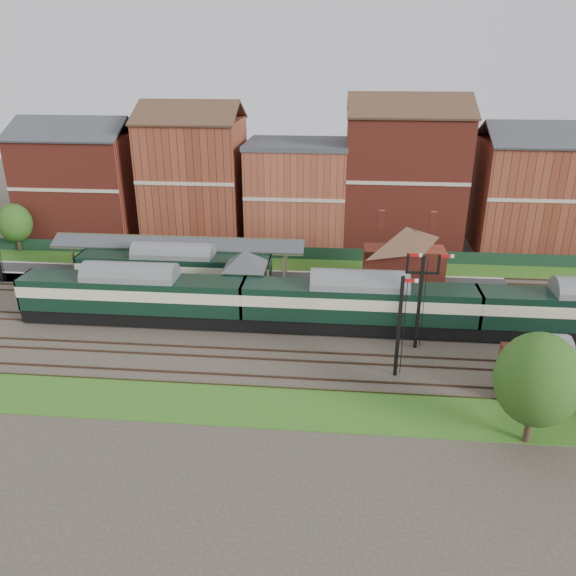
# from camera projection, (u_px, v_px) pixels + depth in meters

# --- Properties ---
(ground) EXTENTS (160.00, 160.00, 0.00)m
(ground) POSITION_uv_depth(u_px,v_px,m) (274.00, 327.00, 49.68)
(ground) COLOR #473D33
(ground) RESTS_ON ground
(grass_back) EXTENTS (90.00, 4.50, 0.06)m
(grass_back) POSITION_uv_depth(u_px,v_px,m) (290.00, 265.00, 64.35)
(grass_back) COLOR #2D6619
(grass_back) RESTS_ON ground
(grass_front) EXTENTS (90.00, 5.00, 0.06)m
(grass_front) POSITION_uv_depth(u_px,v_px,m) (254.00, 405.00, 38.65)
(grass_front) COLOR #2D6619
(grass_front) RESTS_ON ground
(fence) EXTENTS (90.00, 0.12, 1.50)m
(fence) POSITION_uv_depth(u_px,v_px,m) (292.00, 253.00, 65.91)
(fence) COLOR #193823
(fence) RESTS_ON ground
(platform) EXTENTS (55.00, 3.40, 1.00)m
(platform) POSITION_uv_depth(u_px,v_px,m) (238.00, 279.00, 58.87)
(platform) COLOR #2D2D2D
(platform) RESTS_ON ground
(signal_box) EXTENTS (5.40, 5.40, 6.00)m
(signal_box) POSITION_uv_depth(u_px,v_px,m) (246.00, 279.00, 51.68)
(signal_box) COLOR #6D7C58
(signal_box) RESTS_ON ground
(brick_hut) EXTENTS (3.20, 2.64, 2.94)m
(brick_hut) POSITION_uv_depth(u_px,v_px,m) (332.00, 302.00, 51.77)
(brick_hut) COLOR brown
(brick_hut) RESTS_ON ground
(station_building) EXTENTS (8.10, 8.10, 5.90)m
(station_building) POSITION_uv_depth(u_px,v_px,m) (404.00, 253.00, 56.06)
(station_building) COLOR maroon
(station_building) RESTS_ON platform
(canopy) EXTENTS (26.00, 3.89, 4.08)m
(canopy) POSITION_uv_depth(u_px,v_px,m) (179.00, 241.00, 57.80)
(canopy) COLOR #464B2F
(canopy) RESTS_ON platform
(semaphore_bracket) EXTENTS (3.60, 0.25, 8.18)m
(semaphore_bracket) POSITION_uv_depth(u_px,v_px,m) (420.00, 296.00, 44.55)
(semaphore_bracket) COLOR black
(semaphore_bracket) RESTS_ON ground
(semaphore_siding) EXTENTS (1.23, 0.25, 8.00)m
(semaphore_siding) POSITION_uv_depth(u_px,v_px,m) (399.00, 325.00, 40.78)
(semaphore_siding) COLOR black
(semaphore_siding) RESTS_ON ground
(town_backdrop) EXTENTS (69.00, 10.00, 16.00)m
(town_backdrop) POSITION_uv_depth(u_px,v_px,m) (296.00, 187.00, 69.93)
(town_backdrop) COLOR maroon
(town_backdrop) RESTS_ON ground
(dmu_train) EXTENTS (59.77, 3.14, 4.59)m
(dmu_train) POSITION_uv_depth(u_px,v_px,m) (358.00, 303.00, 48.02)
(dmu_train) COLOR black
(dmu_train) RESTS_ON ground
(platform_railcar) EXTENTS (19.14, 3.01, 4.41)m
(platform_railcar) POSITION_uv_depth(u_px,v_px,m) (175.00, 270.00, 55.57)
(platform_railcar) COLOR black
(platform_railcar) RESTS_ON ground
(goods_van_a) EXTENTS (6.14, 2.66, 3.72)m
(goods_van_a) POSITION_uv_depth(u_px,v_px,m) (548.00, 371.00, 38.86)
(goods_van_a) COLOR black
(goods_van_a) RESTS_ON ground
(tree_far) EXTENTS (5.10, 5.10, 7.44)m
(tree_far) POSITION_uv_depth(u_px,v_px,m) (538.00, 380.00, 33.37)
(tree_far) COLOR #382619
(tree_far) RESTS_ON ground
(tree_back) EXTENTS (4.03, 4.03, 5.89)m
(tree_back) POSITION_uv_depth(u_px,v_px,m) (15.00, 223.00, 67.52)
(tree_back) COLOR #382619
(tree_back) RESTS_ON ground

